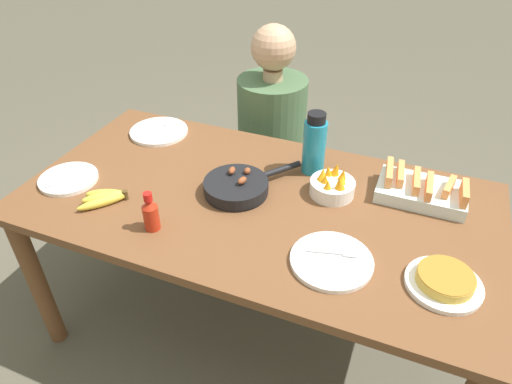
# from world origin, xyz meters

# --- Properties ---
(ground_plane) EXTENTS (14.00, 14.00, 0.00)m
(ground_plane) POSITION_xyz_m (0.00, 0.00, 0.00)
(ground_plane) COLOR #565142
(dining_table) EXTENTS (1.73, 0.90, 0.74)m
(dining_table) POSITION_xyz_m (0.00, 0.00, 0.65)
(dining_table) COLOR brown
(dining_table) RESTS_ON ground_plane
(banana_bunch) EXTENTS (0.16, 0.17, 0.04)m
(banana_bunch) POSITION_xyz_m (-0.50, -0.22, 0.76)
(banana_bunch) COLOR gold
(banana_bunch) RESTS_ON dining_table
(melon_tray) EXTENTS (0.31, 0.20, 0.10)m
(melon_tray) POSITION_xyz_m (0.56, 0.23, 0.77)
(melon_tray) COLOR silver
(melon_tray) RESTS_ON dining_table
(skillet) EXTENTS (0.30, 0.35, 0.08)m
(skillet) POSITION_xyz_m (-0.08, 0.01, 0.77)
(skillet) COLOR black
(skillet) RESTS_ON dining_table
(frittata_plate_center) EXTENTS (0.22, 0.22, 0.05)m
(frittata_plate_center) POSITION_xyz_m (0.67, -0.19, 0.76)
(frittata_plate_center) COLOR white
(frittata_plate_center) RESTS_ON dining_table
(empty_plate_near_front) EXTENTS (0.26, 0.26, 0.02)m
(empty_plate_near_front) POSITION_xyz_m (0.34, -0.22, 0.75)
(empty_plate_near_front) COLOR white
(empty_plate_near_front) RESTS_ON dining_table
(empty_plate_far_left) EXTENTS (0.26, 0.26, 0.02)m
(empty_plate_far_left) POSITION_xyz_m (-0.59, 0.29, 0.75)
(empty_plate_far_left) COLOR white
(empty_plate_far_left) RESTS_ON dining_table
(empty_plate_far_right) EXTENTS (0.22, 0.22, 0.02)m
(empty_plate_far_right) POSITION_xyz_m (-0.71, -0.17, 0.75)
(empty_plate_far_right) COLOR white
(empty_plate_far_right) RESTS_ON dining_table
(fruit_bowl_mango) EXTENTS (0.17, 0.17, 0.11)m
(fruit_bowl_mango) POSITION_xyz_m (0.25, 0.13, 0.78)
(fruit_bowl_mango) COLOR white
(fruit_bowl_mango) RESTS_ON dining_table
(water_bottle) EXTENTS (0.09, 0.09, 0.25)m
(water_bottle) POSITION_xyz_m (0.14, 0.26, 0.86)
(water_bottle) COLOR teal
(water_bottle) RESTS_ON dining_table
(hot_sauce_bottle) EXTENTS (0.05, 0.05, 0.15)m
(hot_sauce_bottle) POSITION_xyz_m (-0.26, -0.28, 0.80)
(hot_sauce_bottle) COLOR #B72814
(hot_sauce_bottle) RESTS_ON dining_table
(person_figure) EXTENTS (0.38, 0.38, 1.15)m
(person_figure) POSITION_xyz_m (-0.20, 0.71, 0.47)
(person_figure) COLOR black
(person_figure) RESTS_ON ground_plane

